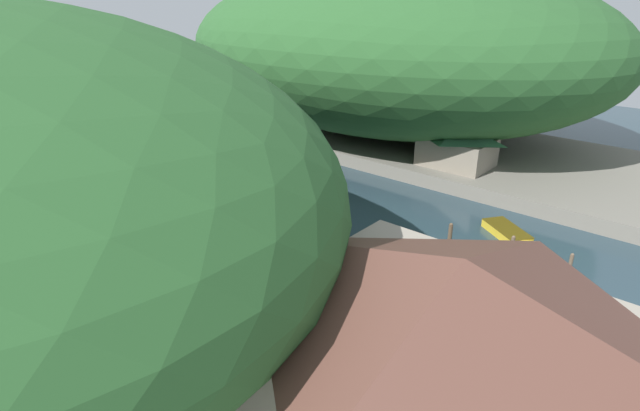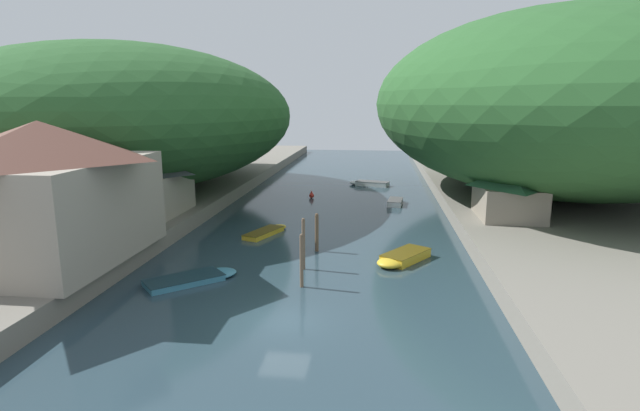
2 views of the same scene
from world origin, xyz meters
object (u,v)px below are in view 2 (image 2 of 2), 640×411
waterfront_building (44,189)px  boat_mid_channel (268,231)px  boat_yellow_tender (396,201)px  person_by_boathouse (87,250)px  boat_small_dinghy (368,183)px  channel_buoy_near (312,195)px  person_on_quay (172,206)px  right_bank_cottage (509,192)px  boathouse_shed (142,183)px  boat_white_cruiser (401,258)px  boat_open_rowboat (195,278)px

waterfront_building → boat_mid_channel: (11.39, 12.63, -5.69)m
boat_mid_channel → boat_yellow_tender: 18.37m
waterfront_building → person_by_boathouse: (3.16, -1.11, -3.55)m
boat_small_dinghy → channel_buoy_near: bearing=163.1°
boat_mid_channel → boat_yellow_tender: bearing=72.3°
person_on_quay → person_by_boathouse: (0.14, -13.34, 0.00)m
right_bank_cottage → boathouse_shed: bearing=-175.6°
boathouse_shed → boat_white_cruiser: boathouse_shed is taller
boat_mid_channel → boat_yellow_tender: size_ratio=1.28×
boat_yellow_tender → person_by_boathouse: person_by_boathouse is taller
waterfront_building → boat_mid_channel: 17.93m
boat_white_cruiser → person_by_boathouse: (-19.43, -7.02, 2.02)m
boat_mid_channel → boat_open_rowboat: (-2.09, -12.06, -0.01)m
boathouse_shed → boat_white_cruiser: size_ratio=1.70×
boat_small_dinghy → channel_buoy_near: channel_buoy_near is taller
waterfront_building → boat_small_dinghy: 44.22m
person_by_boathouse → channel_buoy_near: bearing=-19.9°
boat_yellow_tender → channel_buoy_near: bearing=173.2°
boat_open_rowboat → person_on_quay: 13.41m
right_bank_cottage → person_on_quay: right_bank_cottage is taller
boat_yellow_tender → right_bank_cottage: bearing=-44.2°
boat_white_cruiser → boat_yellow_tender: boat_white_cruiser is taller
boathouse_shed → right_bank_cottage: size_ratio=1.25×
boat_open_rowboat → boat_yellow_tender: 29.69m
boathouse_shed → person_by_boathouse: (3.17, -14.09, -1.84)m
waterfront_building → person_on_quay: size_ratio=8.06×
boat_white_cruiser → person_on_quay: size_ratio=3.08×
boat_mid_channel → boat_yellow_tender: boat_yellow_tender is taller
boat_mid_channel → boat_white_cruiser: (11.20, -6.73, 0.11)m
boat_mid_channel → person_by_boathouse: size_ratio=3.31×
waterfront_building → boat_mid_channel: size_ratio=2.44×
boat_mid_channel → boat_open_rowboat: 12.24m
boat_yellow_tender → person_on_quay: person_on_quay is taller
boat_white_cruiser → person_on_quay: bearing=16.7°
right_bank_cottage → person_on_quay: 29.34m
channel_buoy_near → boat_white_cruiser: bearing=-67.8°
waterfront_building → boat_white_cruiser: 24.00m
boat_yellow_tender → boat_small_dinghy: bearing=112.4°
waterfront_building → boat_white_cruiser: (22.59, 5.90, -5.57)m
boathouse_shed → boat_yellow_tender: bearing=31.4°
boat_mid_channel → person_by_boathouse: 16.16m
waterfront_building → boat_white_cruiser: bearing=14.6°
waterfront_building → boathouse_shed: (-0.01, 12.98, -1.71)m
boathouse_shed → waterfront_building: bearing=-90.0°
boat_yellow_tender → boat_small_dinghy: boat_yellow_tender is taller
waterfront_building → person_by_boathouse: size_ratio=8.06×
boat_open_rowboat → boat_white_cruiser: boat_white_cruiser is taller
boathouse_shed → person_on_quay: bearing=-14.0°
boat_yellow_tender → person_on_quay: 24.82m
boat_mid_channel → boat_small_dinghy: size_ratio=0.97×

